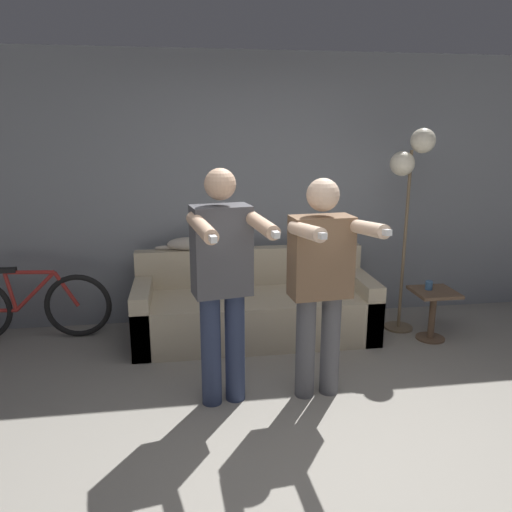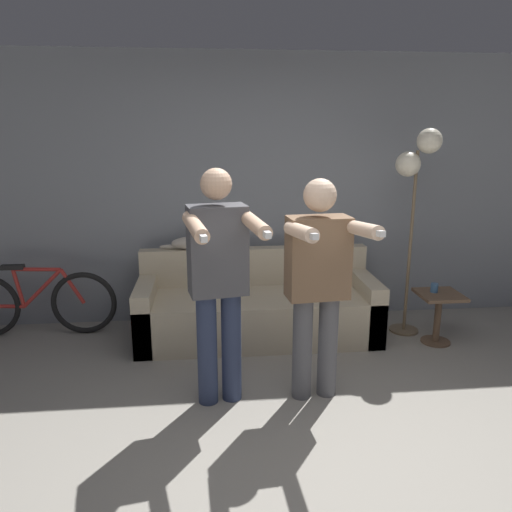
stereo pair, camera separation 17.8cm
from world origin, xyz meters
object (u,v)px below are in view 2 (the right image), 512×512
(couch, at_px, (257,309))
(bicycle, at_px, (36,303))
(cat, at_px, (193,243))
(floor_lamp, at_px, (417,170))
(cup, at_px, (434,288))
(person_right, at_px, (318,276))
(side_table, at_px, (438,308))
(person_left, at_px, (219,275))

(couch, bearing_deg, bicycle, 173.72)
(cat, height_order, floor_lamp, floor_lamp)
(cup, height_order, bicycle, bicycle)
(cup, bearing_deg, person_right, -145.90)
(side_table, height_order, bicycle, bicycle)
(side_table, bearing_deg, person_right, -147.85)
(person_left, xyz_separation_m, person_right, (0.68, 0.00, -0.03))
(bicycle, bearing_deg, person_left, -38.93)
(person_left, distance_m, bicycle, 2.25)
(floor_lamp, distance_m, bicycle, 3.71)
(cat, xyz_separation_m, cup, (2.15, -0.57, -0.34))
(person_left, xyz_separation_m, floor_lamp, (1.81, 1.10, 0.59))
(person_left, bearing_deg, side_table, 12.22)
(couch, bearing_deg, side_table, -10.99)
(person_left, relative_size, cup, 20.56)
(floor_lamp, bearing_deg, person_right, -135.54)
(couch, bearing_deg, person_right, -74.97)
(cat, xyz_separation_m, bicycle, (-1.48, -0.07, -0.53))
(couch, relative_size, bicycle, 1.47)
(cat, distance_m, floor_lamp, 2.15)
(cat, bearing_deg, floor_lamp, -9.14)
(person_right, xyz_separation_m, cat, (-0.89, 1.43, -0.07))
(couch, xyz_separation_m, person_left, (-0.38, -1.13, 0.68))
(couch, bearing_deg, person_left, -108.57)
(person_left, distance_m, person_right, 0.68)
(person_right, distance_m, cup, 1.58)
(cat, bearing_deg, cup, -14.88)
(person_left, relative_size, person_right, 1.05)
(person_left, height_order, cat, person_left)
(person_right, distance_m, side_table, 1.65)
(cat, relative_size, side_table, 1.11)
(floor_lamp, bearing_deg, cat, 170.86)
(couch, height_order, person_left, person_left)
(person_left, distance_m, floor_lamp, 2.20)
(person_left, xyz_separation_m, side_table, (1.99, 0.82, -0.61))
(person_right, relative_size, cup, 19.65)
(cat, xyz_separation_m, side_table, (2.19, -0.61, -0.52))
(person_left, relative_size, bicycle, 1.12)
(person_left, relative_size, cat, 3.16)
(person_left, bearing_deg, cat, 88.00)
(person_right, height_order, floor_lamp, floor_lamp)
(cat, height_order, side_table, cat)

